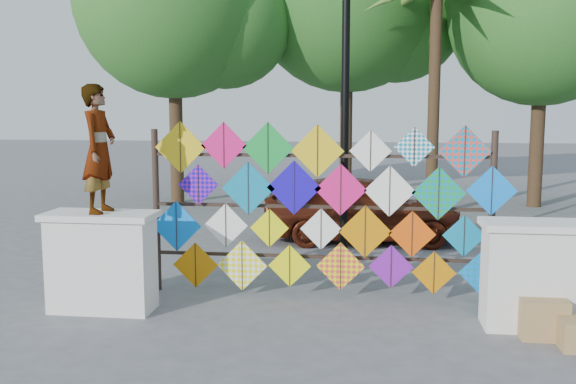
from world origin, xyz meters
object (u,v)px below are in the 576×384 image
at_px(vendor_woman, 99,149).
at_px(sedan, 362,208).
at_px(lamppost, 345,101).
at_px(kite_rack, 323,209).

distance_m(vendor_woman, sedan, 5.91).
bearing_deg(lamppost, kite_rack, -100.26).
relative_size(sedan, lamppost, 0.87).
bearing_deg(vendor_woman, kite_rack, -69.57).
distance_m(kite_rack, sedan, 3.88).
xyz_separation_m(vendor_woman, sedan, (3.23, 4.74, -1.43)).
bearing_deg(kite_rack, sedan, 82.88).
bearing_deg(vendor_woman, lamppost, -51.83).
distance_m(sedan, lamppost, 3.26).
height_order(vendor_woman, lamppost, lamppost).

